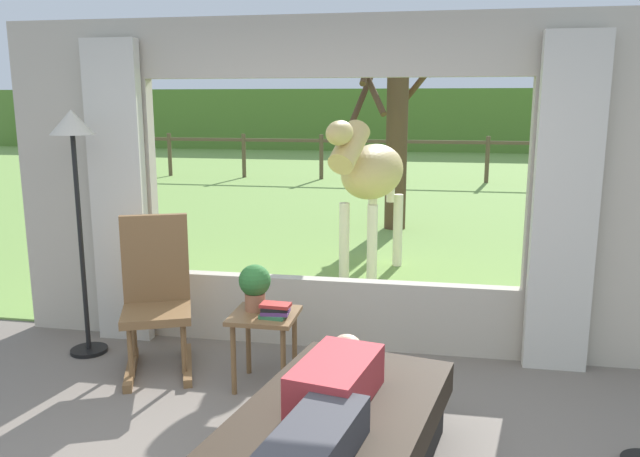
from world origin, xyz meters
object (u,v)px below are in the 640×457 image
rocking_chair (157,295)px  floor_lamp_left (74,159)px  recliner_sofa (331,451)px  book_stack (275,310)px  reclining_person (330,399)px  horse (370,174)px  pasture_tree (395,124)px  side_table (265,327)px  potted_plant (255,284)px

rocking_chair → floor_lamp_left: size_ratio=0.60×
recliner_sofa → floor_lamp_left: 2.89m
book_stack → floor_lamp_left: size_ratio=0.11×
floor_lamp_left → reclining_person: bearing=-34.4°
rocking_chair → floor_lamp_left: (-0.65, 0.13, 0.96)m
horse → pasture_tree: pasture_tree is taller
side_table → book_stack: (0.09, -0.06, 0.14)m
recliner_sofa → floor_lamp_left: (-2.16, 1.43, 1.29)m
reclining_person → potted_plant: bearing=132.1°
side_table → floor_lamp_left: (-1.51, 0.32, 1.08)m
pasture_tree → rocking_chair: bearing=-104.1°
reclining_person → pasture_tree: bearing=102.7°
potted_plant → book_stack: bearing=-35.0°
reclining_person → horse: 4.11m
side_table → horse: 3.02m
recliner_sofa → book_stack: size_ratio=8.98×
floor_lamp_left → side_table: bearing=-11.8°
side_table → pasture_tree: bearing=84.9°
side_table → horse: (0.41, 2.90, 0.73)m
recliner_sofa → book_stack: bearing=129.2°
reclining_person → rocking_chair: rocking_chair is taller
floor_lamp_left → pasture_tree: bearing=69.1°
recliner_sofa → potted_plant: (-0.72, 1.17, 0.48)m
reclining_person → rocking_chair: size_ratio=1.28×
recliner_sofa → rocking_chair: rocking_chair is taller
reclining_person → book_stack: size_ratio=6.97×
reclining_person → pasture_tree: 6.83m
recliner_sofa → potted_plant: size_ratio=5.77×
side_table → potted_plant: 0.29m
floor_lamp_left → recliner_sofa: bearing=-33.5°
book_stack → reclining_person: bearing=-63.3°
rocking_chair → floor_lamp_left: floor_lamp_left is taller
book_stack → floor_lamp_left: bearing=166.9°
potted_plant → pasture_tree: size_ratio=0.11×
side_table → floor_lamp_left: bearing=168.2°
side_table → pasture_tree: pasture_tree is taller
side_table → horse: bearing=81.9°
recliner_sofa → pasture_tree: (-0.15, 6.69, 1.38)m
horse → pasture_tree: (0.08, 2.69, 0.44)m
horse → floor_lamp_left: bearing=68.5°
recliner_sofa → side_table: size_ratio=3.55×
book_stack → floor_lamp_left: (-1.60, 0.37, 0.94)m
floor_lamp_left → rocking_chair: bearing=-11.7°
rocking_chair → potted_plant: size_ratio=3.50×
reclining_person → floor_lamp_left: (-2.16, 1.48, 0.99)m
reclining_person → floor_lamp_left: 2.79m
side_table → pasture_tree: 5.73m
reclining_person → rocking_chair: 2.02m
horse → rocking_chair: bearing=80.1°
recliner_sofa → floor_lamp_left: floor_lamp_left is taller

